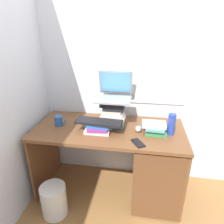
{
  "coord_description": "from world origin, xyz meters",
  "views": [
    {
      "loc": [
        0.29,
        -1.64,
        1.61
      ],
      "look_at": [
        0.04,
        -0.03,
        0.92
      ],
      "focal_mm": 31.63,
      "sensor_mm": 36.0,
      "label": 1
    }
  ],
  "objects_px": {
    "computer_mouse": "(138,129)",
    "mug": "(59,121)",
    "book_stack_keyboard_riser": "(98,127)",
    "keyboard": "(99,122)",
    "wastebasket": "(54,200)",
    "laptop": "(114,92)",
    "water_bottle": "(171,124)",
    "book_stack_tall": "(113,114)",
    "desk": "(145,163)",
    "cell_phone": "(138,143)",
    "book_stack_side": "(155,128)"
  },
  "relations": [
    {
      "from": "mug",
      "to": "wastebasket",
      "type": "distance_m",
      "value": 0.74
    },
    {
      "from": "book_stack_tall",
      "to": "cell_phone",
      "type": "distance_m",
      "value": 0.41
    },
    {
      "from": "computer_mouse",
      "to": "mug",
      "type": "distance_m",
      "value": 0.77
    },
    {
      "from": "book_stack_side",
      "to": "water_bottle",
      "type": "xyz_separation_m",
      "value": [
        0.14,
        -0.0,
        0.05
      ]
    },
    {
      "from": "desk",
      "to": "cell_phone",
      "type": "distance_m",
      "value": 0.41
    },
    {
      "from": "book_stack_keyboard_riser",
      "to": "water_bottle",
      "type": "height_order",
      "value": "water_bottle"
    },
    {
      "from": "wastebasket",
      "to": "laptop",
      "type": "bearing_deg",
      "value": 46.89
    },
    {
      "from": "cell_phone",
      "to": "wastebasket",
      "type": "distance_m",
      "value": 0.96
    },
    {
      "from": "book_stack_keyboard_riser",
      "to": "book_stack_side",
      "type": "xyz_separation_m",
      "value": [
        0.5,
        0.06,
        0.01
      ]
    },
    {
      "from": "computer_mouse",
      "to": "mug",
      "type": "height_order",
      "value": "mug"
    },
    {
      "from": "keyboard",
      "to": "computer_mouse",
      "type": "distance_m",
      "value": 0.37
    },
    {
      "from": "mug",
      "to": "wastebasket",
      "type": "bearing_deg",
      "value": -84.11
    },
    {
      "from": "keyboard",
      "to": "computer_mouse",
      "type": "height_order",
      "value": "keyboard"
    },
    {
      "from": "book_stack_tall",
      "to": "book_stack_keyboard_riser",
      "type": "relative_size",
      "value": 1.11
    },
    {
      "from": "book_stack_keyboard_riser",
      "to": "keyboard",
      "type": "bearing_deg",
      "value": -39.5
    },
    {
      "from": "book_stack_keyboard_riser",
      "to": "computer_mouse",
      "type": "distance_m",
      "value": 0.37
    },
    {
      "from": "keyboard",
      "to": "mug",
      "type": "bearing_deg",
      "value": 175.37
    },
    {
      "from": "keyboard",
      "to": "computer_mouse",
      "type": "xyz_separation_m",
      "value": [
        0.35,
        0.08,
        -0.08
      ]
    },
    {
      "from": "book_stack_tall",
      "to": "book_stack_keyboard_riser",
      "type": "bearing_deg",
      "value": -126.31
    },
    {
      "from": "laptop",
      "to": "mug",
      "type": "relative_size",
      "value": 2.79
    },
    {
      "from": "book_stack_keyboard_riser",
      "to": "wastebasket",
      "type": "bearing_deg",
      "value": -140.84
    },
    {
      "from": "book_stack_keyboard_riser",
      "to": "wastebasket",
      "type": "relative_size",
      "value": 0.75
    },
    {
      "from": "keyboard",
      "to": "cell_phone",
      "type": "xyz_separation_m",
      "value": [
        0.36,
        -0.15,
        -0.09
      ]
    },
    {
      "from": "book_stack_side",
      "to": "cell_phone",
      "type": "relative_size",
      "value": 1.61
    },
    {
      "from": "book_stack_tall",
      "to": "book_stack_keyboard_riser",
      "type": "distance_m",
      "value": 0.2
    },
    {
      "from": "book_stack_tall",
      "to": "laptop",
      "type": "relative_size",
      "value": 0.79
    },
    {
      "from": "desk",
      "to": "book_stack_tall",
      "type": "distance_m",
      "value": 0.57
    },
    {
      "from": "book_stack_tall",
      "to": "computer_mouse",
      "type": "relative_size",
      "value": 2.46
    },
    {
      "from": "cell_phone",
      "to": "desk",
      "type": "bearing_deg",
      "value": 39.04
    },
    {
      "from": "desk",
      "to": "wastebasket",
      "type": "distance_m",
      "value": 0.92
    },
    {
      "from": "cell_phone",
      "to": "wastebasket",
      "type": "height_order",
      "value": "cell_phone"
    },
    {
      "from": "laptop",
      "to": "cell_phone",
      "type": "relative_size",
      "value": 2.38
    },
    {
      "from": "computer_mouse",
      "to": "book_stack_keyboard_riser",
      "type": "bearing_deg",
      "value": -167.93
    },
    {
      "from": "desk",
      "to": "cell_phone",
      "type": "xyz_separation_m",
      "value": [
        -0.07,
        -0.2,
        0.34
      ]
    },
    {
      "from": "book_stack_keyboard_riser",
      "to": "mug",
      "type": "distance_m",
      "value": 0.41
    },
    {
      "from": "book_stack_tall",
      "to": "mug",
      "type": "distance_m",
      "value": 0.53
    },
    {
      "from": "book_stack_side",
      "to": "keyboard",
      "type": "xyz_separation_m",
      "value": [
        -0.5,
        -0.06,
        0.05
      ]
    },
    {
      "from": "desk",
      "to": "keyboard",
      "type": "bearing_deg",
      "value": -172.5
    },
    {
      "from": "mug",
      "to": "wastebasket",
      "type": "relative_size",
      "value": 0.38
    },
    {
      "from": "book_stack_tall",
      "to": "laptop",
      "type": "height_order",
      "value": "laptop"
    },
    {
      "from": "desk",
      "to": "water_bottle",
      "type": "bearing_deg",
      "value": 1.15
    },
    {
      "from": "book_stack_keyboard_riser",
      "to": "mug",
      "type": "xyz_separation_m",
      "value": [
        -0.41,
        0.06,
        0.01
      ]
    },
    {
      "from": "book_stack_tall",
      "to": "computer_mouse",
      "type": "xyz_separation_m",
      "value": [
        0.25,
        -0.07,
        -0.1
      ]
    },
    {
      "from": "laptop",
      "to": "computer_mouse",
      "type": "height_order",
      "value": "laptop"
    },
    {
      "from": "keyboard",
      "to": "wastebasket",
      "type": "relative_size",
      "value": 1.36
    },
    {
      "from": "keyboard",
      "to": "wastebasket",
      "type": "bearing_deg",
      "value": -137.29
    },
    {
      "from": "laptop",
      "to": "water_bottle",
      "type": "xyz_separation_m",
      "value": [
        0.53,
        -0.16,
        -0.22
      ]
    },
    {
      "from": "keyboard",
      "to": "water_bottle",
      "type": "xyz_separation_m",
      "value": [
        0.64,
        0.06,
        -0.0
      ]
    },
    {
      "from": "book_stack_tall",
      "to": "book_stack_keyboard_riser",
      "type": "xyz_separation_m",
      "value": [
        -0.11,
        -0.15,
        -0.08
      ]
    },
    {
      "from": "laptop",
      "to": "mug",
      "type": "bearing_deg",
      "value": -163.58
    }
  ]
}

